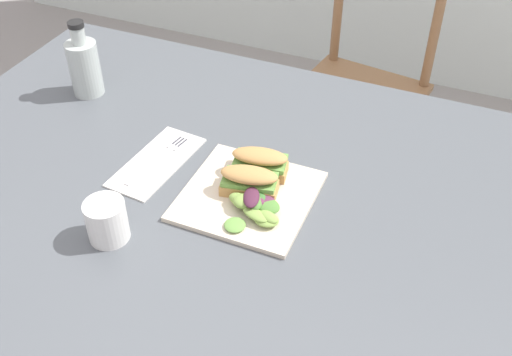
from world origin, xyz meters
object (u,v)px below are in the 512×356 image
object	(u,v)px
fork_on_napkin	(162,156)
bottle_cold_brew	(85,69)
plate_lunch	(248,196)
sandwich_half_front	(249,181)
chair_wooden_far	(361,90)
dining_table	(210,222)
cup_extra_side	(107,221)
sandwich_half_back	(260,162)

from	to	relation	value
fork_on_napkin	bottle_cold_brew	xyz separation A→B (m)	(-0.29, 0.16, 0.06)
plate_lunch	bottle_cold_brew	size ratio (longest dim) A/B	1.34
sandwich_half_front	fork_on_napkin	xyz separation A→B (m)	(-0.22, 0.04, -0.03)
chair_wooden_far	bottle_cold_brew	world-z (taller)	bottle_cold_brew
dining_table	cup_extra_side	bearing A→B (deg)	-115.81
chair_wooden_far	sandwich_half_front	xyz separation A→B (m)	(-0.00, -0.93, 0.33)
dining_table	chair_wooden_far	bearing A→B (deg)	84.05
cup_extra_side	chair_wooden_far	bearing A→B (deg)	80.25
sandwich_half_back	sandwich_half_front	bearing A→B (deg)	-86.78
dining_table	sandwich_half_front	size ratio (longest dim) A/B	11.23
dining_table	fork_on_napkin	bearing A→B (deg)	163.95
plate_lunch	sandwich_half_back	distance (m)	0.08
plate_lunch	sandwich_half_front	bearing A→B (deg)	92.52
sandwich_half_front	plate_lunch	bearing A→B (deg)	-87.48
sandwich_half_back	cup_extra_side	distance (m)	0.32
fork_on_napkin	chair_wooden_far	bearing A→B (deg)	76.10
plate_lunch	cup_extra_side	distance (m)	0.27
fork_on_napkin	bottle_cold_brew	world-z (taller)	bottle_cold_brew
dining_table	bottle_cold_brew	distance (m)	0.49
fork_on_napkin	cup_extra_side	world-z (taller)	cup_extra_side
sandwich_half_back	bottle_cold_brew	size ratio (longest dim) A/B	0.65
sandwich_half_front	fork_on_napkin	bearing A→B (deg)	170.74
chair_wooden_far	sandwich_half_front	bearing A→B (deg)	-90.27
cup_extra_side	sandwich_half_front	bearing A→B (deg)	46.79
sandwich_half_back	bottle_cold_brew	distance (m)	0.52
sandwich_half_front	sandwich_half_back	size ratio (longest dim) A/B	1.00
dining_table	cup_extra_side	distance (m)	0.27
sandwich_half_back	fork_on_napkin	world-z (taller)	sandwich_half_back
plate_lunch	fork_on_napkin	world-z (taller)	plate_lunch
sandwich_half_back	chair_wooden_far	bearing A→B (deg)	89.49
sandwich_half_front	sandwich_half_back	bearing A→B (deg)	93.22
fork_on_napkin	bottle_cold_brew	size ratio (longest dim) A/B	1.00
plate_lunch	chair_wooden_far	bearing A→B (deg)	89.76
plate_lunch	bottle_cold_brew	bearing A→B (deg)	158.43
chair_wooden_far	fork_on_napkin	bearing A→B (deg)	-103.90
cup_extra_side	sandwich_half_back	bearing A→B (deg)	54.67
chair_wooden_far	bottle_cold_brew	size ratio (longest dim) A/B	4.70
dining_table	fork_on_napkin	xyz separation A→B (m)	(-0.12, 0.04, 0.12)
chair_wooden_far	bottle_cold_brew	distance (m)	0.96
plate_lunch	fork_on_napkin	size ratio (longest dim) A/B	1.34
sandwich_half_front	sandwich_half_back	xyz separation A→B (m)	(-0.00, 0.06, 0.00)
chair_wooden_far	plate_lunch	world-z (taller)	chair_wooden_far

